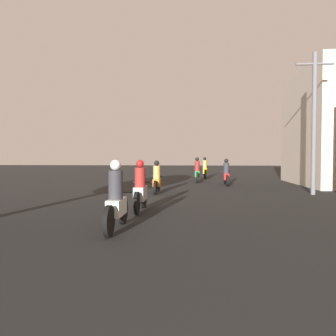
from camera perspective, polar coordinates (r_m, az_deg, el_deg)
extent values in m
cylinder|color=black|center=(8.22, -7.82, -7.33)|extent=(0.10, 0.67, 0.67)
cylinder|color=black|center=(6.93, -10.28, -9.12)|extent=(0.10, 0.67, 0.67)
cube|color=silver|center=(7.54, -8.95, -6.73)|extent=(0.30, 0.83, 0.38)
cylinder|color=black|center=(7.93, -8.21, -4.19)|extent=(0.60, 0.04, 0.04)
cylinder|color=#2D2D33|center=(7.40, -9.12, -2.92)|extent=(0.32, 0.32, 0.64)
sphere|color=silver|center=(7.38, -9.14, 0.51)|extent=(0.24, 0.24, 0.24)
cylinder|color=black|center=(10.69, -4.23, -5.14)|extent=(0.10, 0.66, 0.66)
cylinder|color=black|center=(9.41, -5.48, -6.13)|extent=(0.10, 0.66, 0.66)
cube|color=#ADADB2|center=(10.03, -4.81, -4.42)|extent=(0.30, 0.86, 0.42)
cylinder|color=black|center=(10.42, -4.43, -2.46)|extent=(0.60, 0.04, 0.04)
cylinder|color=maroon|center=(9.90, -4.91, -1.60)|extent=(0.32, 0.32, 0.58)
sphere|color=#A51919|center=(9.88, -4.91, 0.76)|extent=(0.24, 0.24, 0.24)
cylinder|color=black|center=(15.55, -1.67, -2.97)|extent=(0.10, 0.62, 0.62)
cylinder|color=black|center=(14.28, -2.25, -3.42)|extent=(0.10, 0.62, 0.62)
cube|color=orange|center=(14.90, -1.95, -2.55)|extent=(0.30, 0.76, 0.33)
cylinder|color=black|center=(15.29, -1.77, -1.43)|extent=(0.60, 0.04, 0.04)
cylinder|color=#B28E47|center=(14.79, -1.99, -0.77)|extent=(0.32, 0.32, 0.60)
sphere|color=black|center=(14.78, -1.99, 0.86)|extent=(0.24, 0.24, 0.24)
cylinder|color=black|center=(19.94, 9.88, -1.88)|extent=(0.10, 0.63, 0.63)
cylinder|color=black|center=(18.50, 10.28, -2.19)|extent=(0.10, 0.63, 0.63)
cube|color=red|center=(19.21, 10.07, -1.48)|extent=(0.30, 0.84, 0.37)
cylinder|color=black|center=(19.66, 9.95, -0.57)|extent=(0.60, 0.04, 0.04)
cylinder|color=#2D2D33|center=(19.10, 10.11, -0.04)|extent=(0.32, 0.32, 0.61)
sphere|color=black|center=(19.09, 10.12, 1.24)|extent=(0.24, 0.24, 0.24)
cylinder|color=black|center=(22.08, 5.08, -1.41)|extent=(0.10, 0.68, 0.68)
cylinder|color=black|center=(20.62, 5.10, -1.65)|extent=(0.10, 0.68, 0.68)
cube|color=#1E6B33|center=(21.34, 5.09, -1.01)|extent=(0.30, 0.85, 0.38)
cylinder|color=black|center=(21.80, 5.08, -0.18)|extent=(0.60, 0.04, 0.04)
cylinder|color=maroon|center=(21.24, 5.10, 0.36)|extent=(0.32, 0.32, 0.64)
sphere|color=black|center=(21.23, 5.10, 1.55)|extent=(0.24, 0.24, 0.24)
cylinder|color=black|center=(26.05, 6.37, -0.88)|extent=(0.10, 0.68, 0.68)
cylinder|color=black|center=(24.71, 6.46, -1.04)|extent=(0.10, 0.68, 0.68)
cube|color=gold|center=(25.37, 6.42, -0.50)|extent=(0.30, 0.86, 0.41)
cylinder|color=black|center=(25.80, 6.39, 0.22)|extent=(0.60, 0.04, 0.04)
cylinder|color=#B28E47|center=(25.27, 6.43, 0.65)|extent=(0.32, 0.32, 0.62)
sphere|color=black|center=(25.26, 6.43, 1.63)|extent=(0.24, 0.24, 0.24)
cylinder|color=slate|center=(15.60, 24.09, 7.02)|extent=(0.20, 0.20, 6.14)
cylinder|color=slate|center=(16.03, 24.23, 16.20)|extent=(1.60, 0.10, 0.10)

